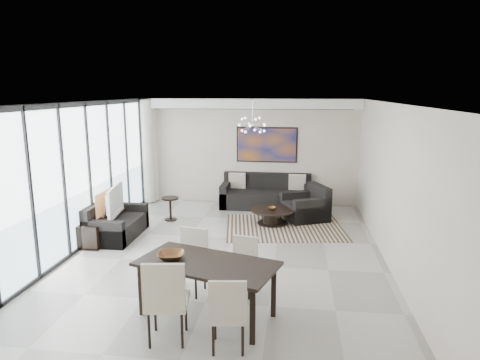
% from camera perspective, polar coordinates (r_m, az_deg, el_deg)
% --- Properties ---
extents(room_shell, '(6.00, 9.00, 2.90)m').
position_cam_1_polar(room_shell, '(7.46, 0.94, -1.06)').
color(room_shell, '#A8A39B').
rests_on(room_shell, ground).
extents(window_wall, '(0.37, 8.95, 2.90)m').
position_cam_1_polar(window_wall, '(8.49, -21.91, -0.22)').
color(window_wall, white).
rests_on(window_wall, floor).
extents(soffit, '(5.98, 0.40, 0.26)m').
position_cam_1_polar(soffit, '(11.60, 1.10, 10.14)').
color(soffit, white).
rests_on(soffit, room_shell).
extents(painting, '(1.68, 0.04, 0.98)m').
position_cam_1_polar(painting, '(11.81, 3.59, 4.70)').
color(painting, '#A55717').
rests_on(painting, room_shell).
extents(chandelier, '(0.66, 0.66, 0.71)m').
position_cam_1_polar(chandelier, '(9.81, 1.68, 7.37)').
color(chandelier, silver).
rests_on(chandelier, room_shell).
extents(rug, '(2.94, 2.41, 0.01)m').
position_cam_1_polar(rug, '(10.03, 5.92, -6.28)').
color(rug, black).
rests_on(rug, floor).
extents(coffee_table, '(1.02, 1.02, 0.36)m').
position_cam_1_polar(coffee_table, '(10.22, 4.33, -4.75)').
color(coffee_table, black).
rests_on(coffee_table, floor).
extents(bowl_coffee, '(0.24, 0.24, 0.07)m').
position_cam_1_polar(bowl_coffee, '(10.12, 4.26, -3.80)').
color(bowl_coffee, brown).
rests_on(bowl_coffee, coffee_table).
extents(sofa_main, '(2.42, 0.99, 0.88)m').
position_cam_1_polar(sofa_main, '(11.67, 3.52, -2.14)').
color(sofa_main, black).
rests_on(sofa_main, floor).
extents(loveseat, '(0.88, 1.56, 0.78)m').
position_cam_1_polar(loveseat, '(9.69, -16.30, -5.77)').
color(loveseat, black).
rests_on(loveseat, floor).
extents(armchair, '(1.27, 1.30, 0.84)m').
position_cam_1_polar(armchair, '(10.68, 8.83, -3.65)').
color(armchair, black).
rests_on(armchair, floor).
extents(side_table, '(0.42, 0.42, 0.57)m').
position_cam_1_polar(side_table, '(10.56, -9.28, -3.29)').
color(side_table, black).
rests_on(side_table, floor).
extents(tv_console, '(0.44, 1.55, 0.48)m').
position_cam_1_polar(tv_console, '(9.68, -17.74, -6.01)').
color(tv_console, black).
rests_on(tv_console, floor).
extents(television, '(0.32, 1.13, 0.64)m').
position_cam_1_polar(television, '(9.50, -16.95, -2.74)').
color(television, gray).
rests_on(television, tv_console).
extents(dining_table, '(2.11, 1.49, 0.80)m').
position_cam_1_polar(dining_table, '(6.05, -4.43, -11.62)').
color(dining_table, black).
rests_on(dining_table, floor).
extents(dining_chair_sw, '(0.58, 0.58, 1.12)m').
position_cam_1_polar(dining_chair_sw, '(5.50, -9.88, -15.02)').
color(dining_chair_sw, '#BAAC9A').
rests_on(dining_chair_sw, floor).
extents(dining_chair_se, '(0.50, 0.50, 0.97)m').
position_cam_1_polar(dining_chair_se, '(5.32, -1.61, -16.91)').
color(dining_chair_se, '#BAAC9A').
rests_on(dining_chair_se, floor).
extents(dining_chair_nw, '(0.53, 0.53, 1.00)m').
position_cam_1_polar(dining_chair_nw, '(6.86, -6.45, -9.97)').
color(dining_chair_nw, '#BAAC9A').
rests_on(dining_chair_nw, floor).
extents(dining_chair_ne, '(0.47, 0.47, 0.88)m').
position_cam_1_polar(dining_chair_ne, '(6.80, 0.49, -10.75)').
color(dining_chair_ne, '#BAAC9A').
rests_on(dining_chair_ne, floor).
extents(bowl_dining, '(0.42, 0.42, 0.09)m').
position_cam_1_polar(bowl_dining, '(6.18, -9.19, -9.93)').
color(bowl_dining, brown).
rests_on(bowl_dining, dining_table).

